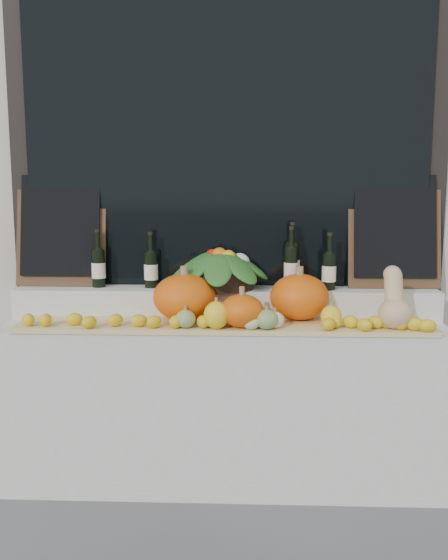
# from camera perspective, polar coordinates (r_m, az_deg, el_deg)

# --- Properties ---
(storefront_facade) EXTENTS (7.00, 0.94, 4.50)m
(storefront_facade) POSITION_cam_1_polar(r_m,az_deg,el_deg) (3.99, 0.47, 18.10)
(storefront_facade) COLOR beige
(storefront_facade) RESTS_ON ground
(display_sill) EXTENTS (2.30, 0.55, 0.88)m
(display_sill) POSITION_cam_1_polar(r_m,az_deg,el_deg) (3.43, 0.05, -11.09)
(display_sill) COLOR silver
(display_sill) RESTS_ON ground
(rear_tier) EXTENTS (2.30, 0.25, 0.16)m
(rear_tier) POSITION_cam_1_polar(r_m,az_deg,el_deg) (3.43, 0.15, -2.04)
(rear_tier) COLOR silver
(rear_tier) RESTS_ON display_sill
(straw_bedding) EXTENTS (2.10, 0.32, 0.02)m
(straw_bedding) POSITION_cam_1_polar(r_m,az_deg,el_deg) (3.18, -0.04, -4.20)
(straw_bedding) COLOR tan
(straw_bedding) RESTS_ON display_sill
(pumpkin_left) EXTENTS (0.34, 0.34, 0.24)m
(pumpkin_left) POSITION_cam_1_polar(r_m,az_deg,el_deg) (3.23, -3.64, -1.57)
(pumpkin_left) COLOR orange
(pumpkin_left) RESTS_ON straw_bedding
(pumpkin_right) EXTENTS (0.37, 0.37, 0.24)m
(pumpkin_right) POSITION_cam_1_polar(r_m,az_deg,el_deg) (3.26, 6.91, -1.54)
(pumpkin_right) COLOR orange
(pumpkin_right) RESTS_ON straw_bedding
(pumpkin_center) EXTENTS (0.29, 0.29, 0.16)m
(pumpkin_center) POSITION_cam_1_polar(r_m,az_deg,el_deg) (3.08, 1.65, -2.83)
(pumpkin_center) COLOR orange
(pumpkin_center) RESTS_ON straw_bedding
(butternut_squash) EXTENTS (0.17, 0.22, 0.30)m
(butternut_squash) POSITION_cam_1_polar(r_m,az_deg,el_deg) (3.17, 15.32, -2.11)
(butternut_squash) COLOR #D6B07E
(butternut_squash) RESTS_ON straw_bedding
(decorative_gourds) EXTENTS (0.82, 0.18, 0.16)m
(decorative_gourds) POSITION_cam_1_polar(r_m,az_deg,el_deg) (3.06, 2.51, -3.46)
(decorative_gourds) COLOR #2F651E
(decorative_gourds) RESTS_ON straw_bedding
(lemon_heap) EXTENTS (2.20, 0.16, 0.06)m
(lemon_heap) POSITION_cam_1_polar(r_m,az_deg,el_deg) (3.06, -0.12, -3.87)
(lemon_heap) COLOR yellow
(lemon_heap) RESTS_ON straw_bedding
(produce_bowl) EXTENTS (0.57, 0.57, 0.23)m
(produce_bowl) POSITION_cam_1_polar(r_m,az_deg,el_deg) (3.39, -0.41, 1.07)
(produce_bowl) COLOR black
(produce_bowl) RESTS_ON rear_tier
(wine_bottle_far_left) EXTENTS (0.08, 0.08, 0.32)m
(wine_bottle_far_left) POSITION_cam_1_polar(r_m,az_deg,el_deg) (3.50, -11.40, 1.12)
(wine_bottle_far_left) COLOR black
(wine_bottle_far_left) RESTS_ON rear_tier
(wine_bottle_near_left) EXTENTS (0.08, 0.08, 0.31)m
(wine_bottle_near_left) POSITION_cam_1_polar(r_m,az_deg,el_deg) (3.45, -6.69, 0.99)
(wine_bottle_near_left) COLOR black
(wine_bottle_near_left) RESTS_ON rear_tier
(wine_bottle_tall) EXTENTS (0.08, 0.08, 0.36)m
(wine_bottle_tall) POSITION_cam_1_polar(r_m,az_deg,el_deg) (3.42, 6.24, 1.39)
(wine_bottle_tall) COLOR black
(wine_bottle_tall) RESTS_ON rear_tier
(wine_bottle_near_right) EXTENTS (0.08, 0.08, 0.34)m
(wine_bottle_near_right) POSITION_cam_1_polar(r_m,az_deg,el_deg) (3.38, 6.14, 1.15)
(wine_bottle_near_right) COLOR black
(wine_bottle_near_right) RESTS_ON rear_tier
(wine_bottle_far_right) EXTENTS (0.08, 0.08, 0.31)m
(wine_bottle_far_right) POSITION_cam_1_polar(r_m,az_deg,el_deg) (3.40, 9.58, 0.83)
(wine_bottle_far_right) COLOR black
(wine_bottle_far_right) RESTS_ON rear_tier
(chalkboard_left) EXTENTS (0.50, 0.14, 0.61)m
(chalkboard_left) POSITION_cam_1_polar(r_m,az_deg,el_deg) (3.59, -14.69, 4.61)
(chalkboard_left) COLOR #4C331E
(chalkboard_left) RESTS_ON rear_tier
(chalkboard_right) EXTENTS (0.50, 0.14, 0.61)m
(chalkboard_right) POSITION_cam_1_polar(r_m,az_deg,el_deg) (3.53, 15.33, 4.50)
(chalkboard_right) COLOR #4C331E
(chalkboard_right) RESTS_ON rear_tier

